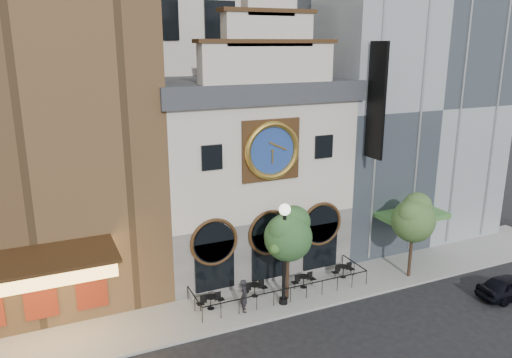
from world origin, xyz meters
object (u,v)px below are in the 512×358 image
object	(u,v)px
bistro_1	(255,289)
car_right	(511,286)
bistro_3	(343,270)
tree_right	(414,217)
lamppost	(284,243)
tree_left	(289,233)
bistro_2	(304,280)
pedestrian	(244,295)
bistro_0	(211,301)

from	to	relation	value
bistro_1	car_right	xyz separation A→B (m)	(13.78, -6.08, 0.10)
bistro_3	tree_right	distance (m)	5.51
tree_right	lamppost	bearing A→B (deg)	179.04
bistro_1	tree_left	distance (m)	4.05
lamppost	bistro_2	bearing A→B (deg)	18.88
tree_left	tree_right	bearing A→B (deg)	-4.45
bistro_2	bistro_3	xyz separation A→B (m)	(2.98, 0.16, 0.00)
pedestrian	tree_right	xyz separation A→B (m)	(11.33, -0.30, 3.00)
bistro_0	bistro_3	size ratio (longest dim) A/B	1.00
bistro_1	bistro_3	distance (m)	6.13
bistro_1	lamppost	xyz separation A→B (m)	(1.15, -1.44, 3.24)
bistro_1	bistro_2	world-z (taller)	same
bistro_0	bistro_2	bearing A→B (deg)	0.57
bistro_1	car_right	distance (m)	15.06
bistro_0	car_right	distance (m)	17.59
bistro_1	lamppost	distance (m)	3.73
bistro_2	tree_left	world-z (taller)	tree_left
bistro_0	bistro_2	distance (m)	5.98
bistro_0	tree_left	size ratio (longest dim) A/B	0.29
car_right	tree_right	size ratio (longest dim) A/B	0.77
bistro_1	tree_right	bearing A→B (deg)	-8.92
pedestrian	tree_right	bearing A→B (deg)	-76.36
pedestrian	tree_right	size ratio (longest dim) A/B	0.35
bistro_2	bistro_1	bearing A→B (deg)	175.92
car_right	pedestrian	size ratio (longest dim) A/B	2.18
lamppost	tree_left	distance (m)	0.80
bistro_0	tree_right	distance (m)	13.46
bistro_0	bistro_1	distance (m)	2.84
tree_left	tree_right	xyz separation A→B (m)	(8.43, -0.66, -0.07)
bistro_3	lamppost	size ratio (longest dim) A/B	0.26
lamppost	tree_left	size ratio (longest dim) A/B	1.09
bistro_3	tree_right	size ratio (longest dim) A/B	0.29
bistro_2	lamppost	xyz separation A→B (m)	(-2.01, -1.21, 3.24)
bistro_0	bistro_3	distance (m)	8.96
bistro_3	tree_right	world-z (taller)	tree_right
bistro_1	pedestrian	distance (m)	1.84
bistro_3	tree_left	world-z (taller)	tree_left
bistro_2	bistro_3	size ratio (longest dim) A/B	1.00
car_right	lamppost	distance (m)	13.82
bistro_0	bistro_1	size ratio (longest dim) A/B	1.00
bistro_2	tree_left	size ratio (longest dim) A/B	0.29
bistro_2	lamppost	world-z (taller)	lamppost
tree_right	tree_left	bearing A→B (deg)	175.55
bistro_1	bistro_2	bearing A→B (deg)	-4.08
bistro_1	bistro_0	bearing A→B (deg)	-174.27
bistro_1	pedestrian	size ratio (longest dim) A/B	0.83
lamppost	bistro_1	bearing A→B (deg)	116.37
car_right	lamppost	size ratio (longest dim) A/B	0.70
tree_left	tree_right	distance (m)	8.45
bistro_0	tree_left	distance (m)	5.78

